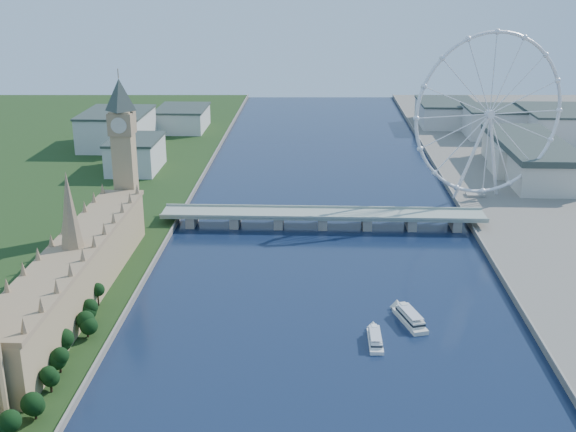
{
  "coord_description": "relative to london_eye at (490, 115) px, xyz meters",
  "views": [
    {
      "loc": [
        -5.18,
        -166.96,
        165.94
      ],
      "look_at": [
        -20.2,
        210.0,
        37.6
      ],
      "focal_mm": 45.0,
      "sensor_mm": 36.0,
      "label": 1
    }
  ],
  "objects": [
    {
      "name": "tour_boat_near",
      "position": [
        -96.22,
        -218.75,
        -67.52
      ],
      "size": [
        6.75,
        26.37,
        5.79
      ],
      "primitive_type": null,
      "rotation": [
        0.0,
        0.0,
        0.0
      ],
      "color": "white",
      "rests_on": "ground"
    },
    {
      "name": "parliament_range",
      "position": [
        -247.98,
        -185.08,
        -49.04
      ],
      "size": [
        24.0,
        200.0,
        70.0
      ],
      "color": "tan",
      "rests_on": "ground"
    },
    {
      "name": "westminster_bridge",
      "position": [
        -119.98,
        -55.08,
        -60.89
      ],
      "size": [
        220.0,
        22.0,
        9.5
      ],
      "color": "gray",
      "rests_on": "ground"
    },
    {
      "name": "city_skyline",
      "position": [
        -80.75,
        205.0,
        -50.56
      ],
      "size": [
        505.0,
        280.0,
        32.0
      ],
      "color": "beige",
      "rests_on": "ground"
    },
    {
      "name": "tree_row",
      "position": [
        -232.98,
        -289.08,
        -57.79
      ],
      "size": [
        7.79,
        199.79,
        21.23
      ],
      "color": "black",
      "rests_on": "ground"
    },
    {
      "name": "tour_boat_far",
      "position": [
        -77.4,
        -197.39,
        -67.52
      ],
      "size": [
        16.61,
        32.01,
        6.87
      ],
      "primitive_type": null,
      "rotation": [
        0.0,
        0.0,
        0.29
      ],
      "color": "silver",
      "rests_on": "ground"
    },
    {
      "name": "big_ben",
      "position": [
        -247.98,
        -77.08,
        -0.95
      ],
      "size": [
        20.02,
        20.02,
        110.0
      ],
      "color": "tan",
      "rests_on": "ground"
    },
    {
      "name": "london_eye",
      "position": [
        0.0,
        0.0,
        0.0
      ],
      "size": [
        113.6,
        39.12,
        124.3
      ],
      "color": "silver",
      "rests_on": "ground"
    },
    {
      "name": "county_hall",
      "position": [
        55.02,
        74.92,
        -67.52
      ],
      "size": [
        54.0,
        144.0,
        35.0
      ],
      "primitive_type": null,
      "color": "beige",
      "rests_on": "ground"
    }
  ]
}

